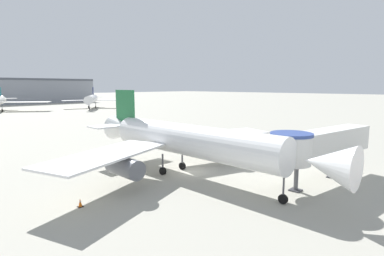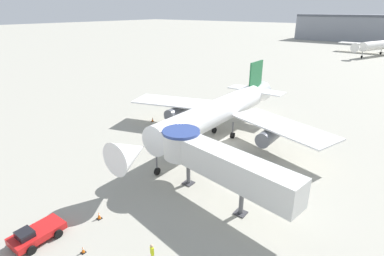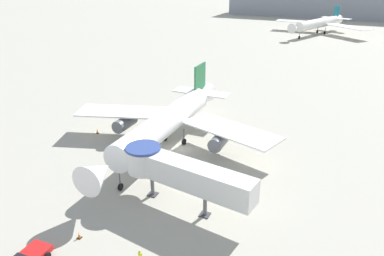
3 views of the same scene
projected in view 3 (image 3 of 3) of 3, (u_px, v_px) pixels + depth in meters
ground_plane at (179, 149)px, 56.02m from camera, size 800.00×800.00×0.00m
main_airplane at (167, 122)px, 54.60m from camera, size 33.64×33.67×10.05m
jet_bridge at (177, 171)px, 41.22m from camera, size 16.14×5.52×6.10m
traffic_cone_near_nose at (79, 235)px, 37.55m from camera, size 0.44×0.44×0.73m
traffic_cone_port_wing at (97, 131)px, 61.10m from camera, size 0.47×0.47×0.77m
background_jet_teal_tail at (319, 23)px, 148.21m from camera, size 38.34×37.38×9.97m
terminal_building at (348, 3)px, 194.61m from camera, size 122.92×22.27×15.08m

